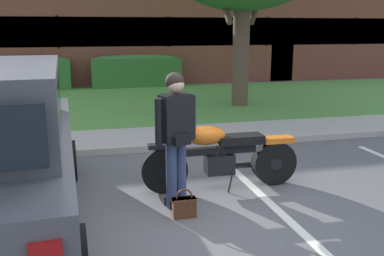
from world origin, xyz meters
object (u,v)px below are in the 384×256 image
hedge_left (29,73)px  brick_building (149,32)px  rider_person (176,131)px  handbag (184,206)px  motorcycle (226,154)px  hedge_center_left (136,70)px

hedge_left → brick_building: 7.96m
rider_person → handbag: 0.92m
handbag → hedge_left: bearing=104.8°
rider_person → hedge_left: 11.62m
hedge_left → brick_building: size_ratio=0.12×
hedge_left → motorcycle: bearing=-70.3°
rider_person → hedge_left: bearing=105.2°
rider_person → brick_building: bearing=82.9°
rider_person → brick_building: size_ratio=0.07×
rider_person → handbag: size_ratio=4.74×
motorcycle → brick_building: (1.32, 16.64, 1.49)m
hedge_center_left → brick_building: (1.37, 5.90, 1.33)m
hedge_center_left → motorcycle: bearing=-89.8°
brick_building → hedge_left: bearing=-131.3°
handbag → hedge_left: size_ratio=0.13×
hedge_left → brick_building: bearing=48.7°
rider_person → handbag: bearing=-86.1°
rider_person → brick_building: brick_building is taller
handbag → motorcycle: bearing=46.1°
motorcycle → rider_person: bearing=-149.7°
handbag → hedge_center_left: (0.75, 11.56, 0.51)m
rider_person → hedge_center_left: size_ratio=0.52×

